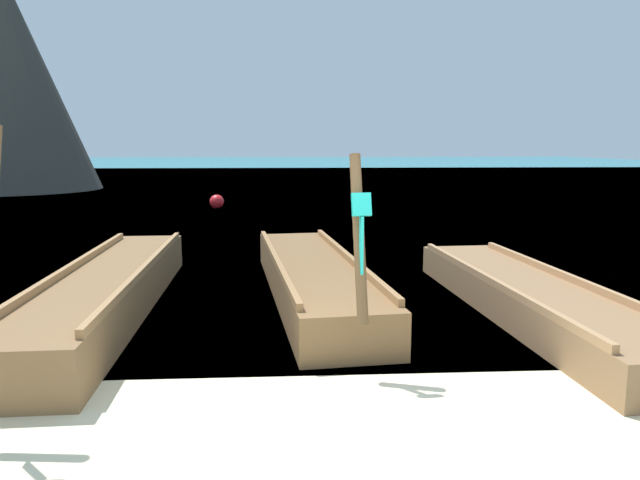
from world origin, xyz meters
The scene contains 6 objects.
ground centered at (0.00, 0.00, 0.00)m, with size 120.00×120.00×0.00m, color beige.
sea_water centered at (0.00, 61.04, 0.00)m, with size 120.00×120.00×0.00m, color #147A89.
longtail_boat_violet_ribbon centered at (-3.08, 3.62, 0.33)m, with size 1.41×7.38×2.63m.
longtail_boat_turquoise_ribbon centered at (-0.04, 4.35, 0.31)m, with size 1.94×6.61×2.36m.
longtail_boat_pink_ribbon centered at (3.04, 3.07, 0.27)m, with size 1.67×6.78×2.70m.
mooring_buoy_near centered at (-3.15, 17.92, 0.28)m, with size 0.55×0.55×0.55m.
Camera 1 is at (-0.46, -4.91, 2.44)m, focal length 32.92 mm.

